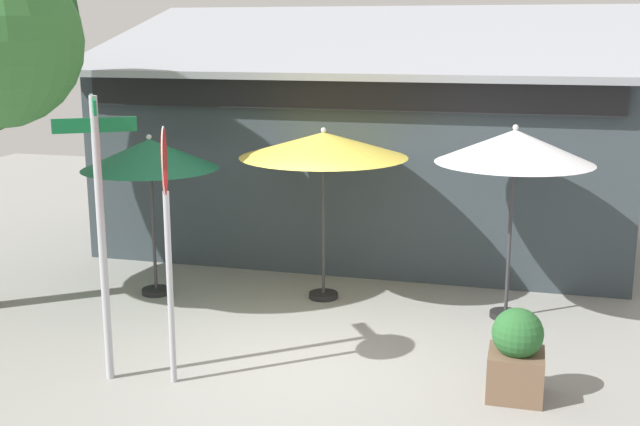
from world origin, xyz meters
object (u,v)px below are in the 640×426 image
Objects in this scene: sidewalk_planter at (516,355)px; patio_umbrella_mustard_center at (324,146)px; street_sign_post at (100,211)px; patio_umbrella_forest_green_left at (150,155)px; patio_umbrella_ivory_right at (515,148)px; stop_sign at (166,208)px.

patio_umbrella_mustard_center is at bearing 137.00° from sidewalk_planter.
street_sign_post is 1.33× the size of patio_umbrella_forest_green_left.
patio_umbrella_forest_green_left is 2.59m from patio_umbrella_mustard_center.
street_sign_post is 5.47m from patio_umbrella_ivory_right.
street_sign_post is 1.11× the size of stop_sign.
patio_umbrella_mustard_center is 0.95× the size of patio_umbrella_ivory_right.
patio_umbrella_ivory_right is 3.19m from sidewalk_planter.
patio_umbrella_ivory_right is 2.68× the size of sidewalk_planter.
street_sign_post reaches higher than sidewalk_planter.
street_sign_post is at bearing -173.31° from stop_sign.
patio_umbrella_forest_green_left is at bearing -176.59° from patio_umbrella_ivory_right.
stop_sign is 2.89× the size of sidewalk_planter.
stop_sign is at bearing -105.56° from patio_umbrella_mustard_center.
sidewalk_planter is (5.43, -2.22, -1.66)m from patio_umbrella_forest_green_left.
patio_umbrella_mustard_center is (0.92, 3.31, 0.26)m from stop_sign.
street_sign_post is 4.86m from sidewalk_planter.
patio_umbrella_forest_green_left is 5.26m from patio_umbrella_ivory_right.
patio_umbrella_ivory_right is (4.39, 3.24, 0.42)m from street_sign_post.
stop_sign is at bearing -138.97° from patio_umbrella_ivory_right.
patio_umbrella_forest_green_left is at bearing 157.73° from sidewalk_planter.
patio_umbrella_forest_green_left is 2.42× the size of sidewalk_planter.
patio_umbrella_ivory_right reaches higher than patio_umbrella_mustard_center.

